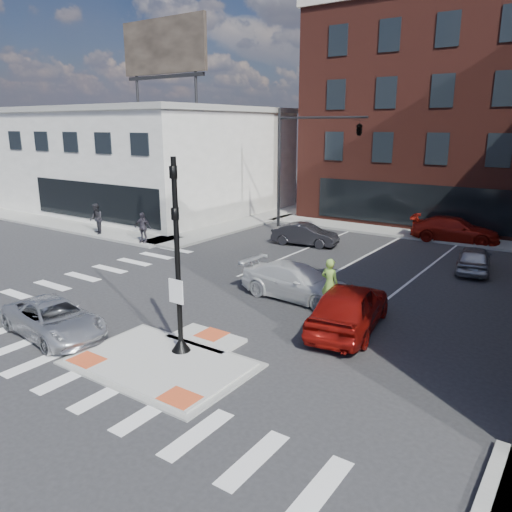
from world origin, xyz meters
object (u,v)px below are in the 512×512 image
Objects in this scene: silver_suv at (54,319)px; red_sedan at (349,307)px; bg_car_red at (455,230)px; pedestrian_b at (143,227)px; bg_car_silver at (474,259)px; cyclist at (329,300)px; pedestrian_a at (96,219)px; white_pickup at (297,282)px; bg_car_dark at (305,234)px.

silver_suv is 10.10m from red_sedan.
bg_car_red is 2.84× the size of pedestrian_b.
pedestrian_b reaches higher than red_sedan.
cyclist reaches higher than bg_car_silver.
bg_car_red is at bearing 57.60° from pedestrian_a.
bg_car_silver is 2.09× the size of pedestrian_b.
white_pickup is 12.69m from pedestrian_b.
pedestrian_a is at bearing 114.27° from bg_car_red.
cyclist is (6.55, -9.90, 0.14)m from bg_car_dark.
pedestrian_a is at bearing 53.91° from silver_suv.
pedestrian_b is (-7.98, -5.48, 0.42)m from bg_car_dark.
bg_car_red reaches higher than white_pickup.
red_sedan is 16.24m from pedestrian_b.
bg_car_dark is 9.32m from bg_car_red.
red_sedan is at bearing -153.49° from bg_car_dark.
white_pickup is (-3.17, 1.84, -0.15)m from red_sedan.
bg_car_silver is 18.27m from pedestrian_b.
red_sedan is (8.00, 6.16, 0.24)m from silver_suv.
white_pickup is at bearing 47.96° from bg_car_silver.
bg_car_dark is 1.03× the size of bg_car_silver.
pedestrian_a is 4.27m from pedestrian_b.
bg_car_dark is 1.67× the size of cyclist.
pedestrian_b reaches higher than bg_car_silver.
pedestrian_b is at bearing 26.90° from pedestrian_a.
cyclist reaches higher than white_pickup.
silver_suv is at bearing 168.75° from bg_car_dark.
pedestrian_a is at bearing -23.26° from red_sedan.
silver_suv is 13.32m from pedestrian_b.
pedestrian_a is (-18.80, 4.43, 0.35)m from cyclist.
red_sedan reaches higher than silver_suv.
cyclist reaches higher than silver_suv.
red_sedan is 1.29× the size of bg_car_dark.
pedestrian_a is (-16.60, 3.00, 0.43)m from white_pickup.
pedestrian_b is at bearing -26.84° from red_sedan.
bg_car_red is 2.21× the size of cyclist.
silver_suv is at bearing 28.10° from red_sedan.
red_sedan is at bearing -31.55° from pedestrian_b.
white_pickup is 9.73m from bg_car_silver.
red_sedan reaches higher than bg_car_red.
pedestrian_a is (-12.25, -5.48, 0.49)m from bg_car_dark.
white_pickup is at bearing -27.88° from pedestrian_b.
red_sedan is 1.03× the size of white_pickup.
bg_car_silver is at bearing -101.00° from bg_car_dark.
cyclist reaches higher than bg_car_red.
pedestrian_a reaches higher than red_sedan.
pedestrian_a reaches higher than bg_car_red.
bg_car_silver is at bearing 2.46° from pedestrian_b.
pedestrian_a is at bearing 82.54° from white_pickup.
red_sedan is at bearing 161.63° from cyclist.
pedestrian_b is at bearing 120.87° from bg_car_red.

